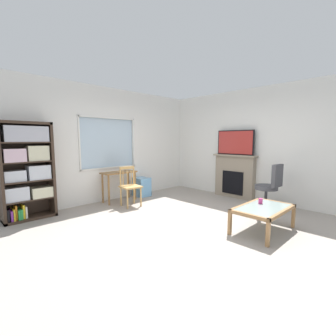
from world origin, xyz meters
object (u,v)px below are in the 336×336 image
object	(u,v)px
fireplace	(234,176)
coffee_table	(263,210)
bookshelf	(26,167)
office_chair	(270,185)
wooden_chair	(130,186)
desk_under_window	(119,178)
tv	(235,143)
sippy_cup	(261,201)
plastic_drawer_unit	(142,187)

from	to	relation	value
fireplace	coffee_table	bearing A→B (deg)	-138.52
bookshelf	office_chair	xyz separation A→B (m)	(3.89, -2.99, -0.45)
wooden_chair	bookshelf	bearing A→B (deg)	161.98
desk_under_window	coffee_table	bearing A→B (deg)	-78.84
fireplace	tv	size ratio (longest dim) A/B	1.17
desk_under_window	tv	size ratio (longest dim) A/B	0.84
tv	sippy_cup	world-z (taller)	tv
desk_under_window	wooden_chair	bearing A→B (deg)	-95.01
tv	bookshelf	bearing A→B (deg)	156.68
wooden_chair	coffee_table	distance (m)	2.88
sippy_cup	office_chair	bearing A→B (deg)	14.75
bookshelf	desk_under_window	world-z (taller)	bookshelf
desk_under_window	tv	world-z (taller)	tv
plastic_drawer_unit	sippy_cup	distance (m)	3.24
wooden_chair	coffee_table	size ratio (longest dim) A/B	0.82
bookshelf	sippy_cup	size ratio (longest dim) A/B	20.51
coffee_table	sippy_cup	xyz separation A→B (m)	(0.17, 0.13, 0.10)
sippy_cup	coffee_table	bearing A→B (deg)	-143.09
wooden_chair	coffee_table	bearing A→B (deg)	-75.98
desk_under_window	tv	bearing A→B (deg)	-36.51
desk_under_window	bookshelf	bearing A→B (deg)	176.90
bookshelf	plastic_drawer_unit	xyz separation A→B (m)	(2.68, -0.06, -0.75)
sippy_cup	wooden_chair	bearing A→B (deg)	107.98
plastic_drawer_unit	coffee_table	bearing A→B (deg)	-91.38
plastic_drawer_unit	office_chair	xyz separation A→B (m)	(1.21, -2.93, 0.31)
wooden_chair	sippy_cup	size ratio (longest dim) A/B	10.00
fireplace	office_chair	world-z (taller)	fireplace
office_chair	coffee_table	xyz separation A→B (m)	(-1.29, -0.42, -0.20)
sippy_cup	plastic_drawer_unit	bearing A→B (deg)	91.54
desk_under_window	coffee_table	xyz separation A→B (m)	(0.65, -3.30, -0.23)
plastic_drawer_unit	sippy_cup	size ratio (longest dim) A/B	5.52
desk_under_window	coffee_table	world-z (taller)	desk_under_window
plastic_drawer_unit	office_chair	size ratio (longest dim) A/B	0.50
wooden_chair	plastic_drawer_unit	distance (m)	0.98
bookshelf	tv	world-z (taller)	bookshelf
plastic_drawer_unit	fireplace	world-z (taller)	fireplace
desk_under_window	office_chair	world-z (taller)	office_chair
desk_under_window	coffee_table	size ratio (longest dim) A/B	0.78
sippy_cup	desk_under_window	bearing A→B (deg)	104.46
tv	coffee_table	bearing A→B (deg)	-138.22
office_chair	fireplace	bearing A→B (deg)	67.84
office_chair	bookshelf	bearing A→B (deg)	142.47
bookshelf	coffee_table	world-z (taller)	bookshelf
plastic_drawer_unit	tv	size ratio (longest dim) A/B	0.49
bookshelf	desk_under_window	size ratio (longest dim) A/B	2.18
plastic_drawer_unit	fireplace	size ratio (longest dim) A/B	0.42
wooden_chair	office_chair	size ratio (longest dim) A/B	0.90
office_chair	sippy_cup	xyz separation A→B (m)	(-1.12, -0.30, -0.10)
wooden_chair	tv	world-z (taller)	tv
desk_under_window	plastic_drawer_unit	distance (m)	0.81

